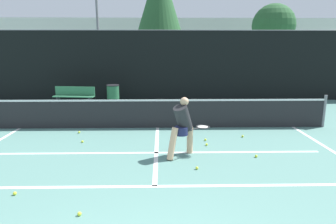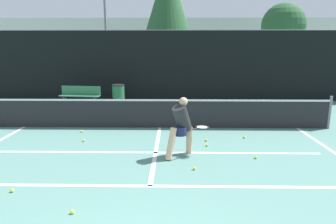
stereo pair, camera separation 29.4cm
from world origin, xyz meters
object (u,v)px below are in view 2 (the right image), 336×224
(player_practicing, at_px, (182,125))
(courtside_bench, at_px, (80,95))
(trash_bin, at_px, (118,95))
(parked_car, at_px, (232,82))

(player_practicing, relative_size, courtside_bench, 0.78)
(courtside_bench, height_order, trash_bin, trash_bin)
(player_practicing, distance_m, courtside_bench, 7.74)
(courtside_bench, bearing_deg, player_practicing, -48.05)
(trash_bin, distance_m, parked_car, 6.76)
(parked_car, bearing_deg, player_practicing, -107.36)
(player_practicing, relative_size, parked_car, 0.32)
(courtside_bench, bearing_deg, trash_bin, 13.67)
(courtside_bench, distance_m, parked_car, 8.35)
(courtside_bench, xyz_separation_m, trash_bin, (1.70, 0.20, -0.01))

